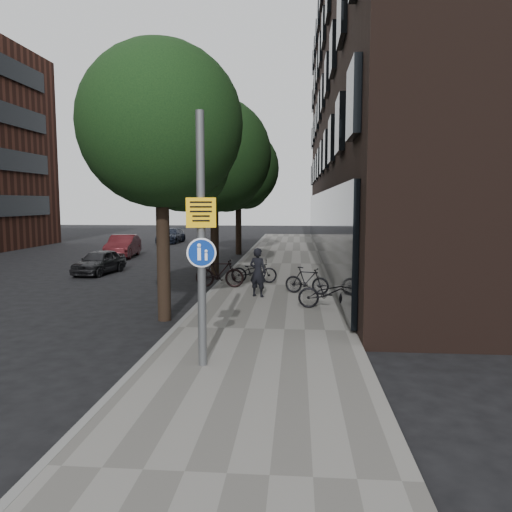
# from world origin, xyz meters

# --- Properties ---
(ground) EXTENTS (120.00, 120.00, 0.00)m
(ground) POSITION_xyz_m (0.00, 0.00, 0.00)
(ground) COLOR black
(ground) RESTS_ON ground
(sidewalk) EXTENTS (4.50, 60.00, 0.12)m
(sidewalk) POSITION_xyz_m (0.25, 10.00, 0.06)
(sidewalk) COLOR slate
(sidewalk) RESTS_ON ground
(curb_edge) EXTENTS (0.15, 60.00, 0.13)m
(curb_edge) POSITION_xyz_m (-2.00, 10.00, 0.07)
(curb_edge) COLOR slate
(curb_edge) RESTS_ON ground
(building_right_dark_brick) EXTENTS (12.00, 40.00, 18.00)m
(building_right_dark_brick) POSITION_xyz_m (8.50, 22.00, 9.00)
(building_right_dark_brick) COLOR black
(building_right_dark_brick) RESTS_ON ground
(street_tree_near) EXTENTS (4.40, 4.40, 7.50)m
(street_tree_near) POSITION_xyz_m (-2.53, 4.64, 5.11)
(street_tree_near) COLOR black
(street_tree_near) RESTS_ON ground
(street_tree_mid) EXTENTS (5.00, 5.00, 7.80)m
(street_tree_mid) POSITION_xyz_m (-2.53, 13.14, 5.11)
(street_tree_mid) COLOR black
(street_tree_mid) RESTS_ON ground
(street_tree_far) EXTENTS (5.00, 5.00, 7.80)m
(street_tree_far) POSITION_xyz_m (-2.53, 22.14, 5.11)
(street_tree_far) COLOR black
(street_tree_far) RESTS_ON ground
(signpost) EXTENTS (0.55, 0.16, 4.82)m
(signpost) POSITION_xyz_m (-0.76, 0.48, 2.55)
(signpost) COLOR #595B5E
(signpost) RESTS_ON sidewalk
(pedestrian) EXTENTS (0.70, 0.59, 1.63)m
(pedestrian) POSITION_xyz_m (-0.25, 7.55, 0.94)
(pedestrian) COLOR black
(pedestrian) RESTS_ON sidewalk
(parked_bike_facade_near) EXTENTS (1.84, 0.69, 0.96)m
(parked_bike_facade_near) POSITION_xyz_m (2.00, 5.89, 0.60)
(parked_bike_facade_near) COLOR black
(parked_bike_facade_near) RESTS_ON sidewalk
(parked_bike_facade_far) EXTENTS (1.61, 0.89, 0.93)m
(parked_bike_facade_far) POSITION_xyz_m (1.39, 8.17, 0.59)
(parked_bike_facade_far) COLOR black
(parked_bike_facade_far) RESTS_ON sidewalk
(parked_bike_curb_near) EXTENTS (1.82, 0.74, 0.93)m
(parked_bike_curb_near) POSITION_xyz_m (-0.62, 10.36, 0.59)
(parked_bike_curb_near) COLOR black
(parked_bike_curb_near) RESTS_ON sidewalk
(parked_bike_curb_far) EXTENTS (1.80, 0.52, 1.08)m
(parked_bike_curb_far) POSITION_xyz_m (-1.80, 9.25, 0.66)
(parked_bike_curb_far) COLOR black
(parked_bike_curb_far) RESTS_ON sidewalk
(parked_car_near) EXTENTS (1.72, 3.37, 1.10)m
(parked_car_near) POSITION_xyz_m (-7.93, 13.05, 0.55)
(parked_car_near) COLOR black
(parked_car_near) RESTS_ON ground
(parked_car_mid) EXTENTS (1.85, 4.13, 1.32)m
(parked_car_mid) POSITION_xyz_m (-9.23, 19.81, 0.66)
(parked_car_mid) COLOR #50161B
(parked_car_mid) RESTS_ON ground
(parked_car_far) EXTENTS (1.77, 4.04, 1.15)m
(parked_car_far) POSITION_xyz_m (-9.02, 30.32, 0.58)
(parked_car_far) COLOR black
(parked_car_far) RESTS_ON ground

